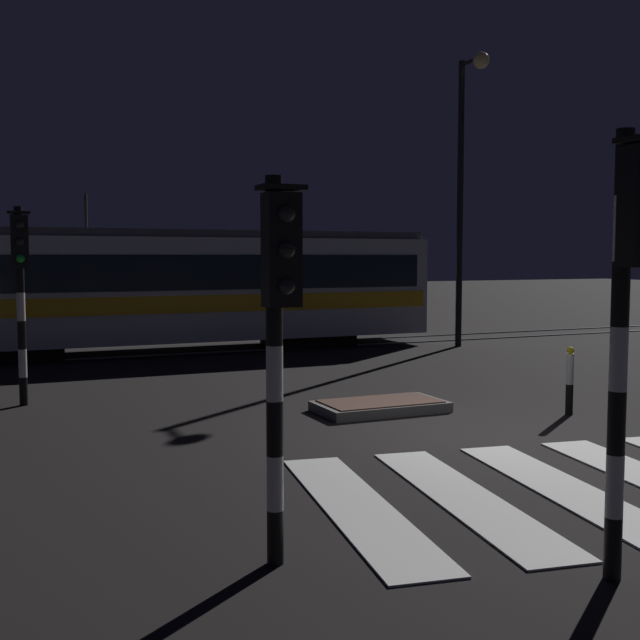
% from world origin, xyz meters
% --- Properties ---
extents(ground_plane, '(120.00, 120.00, 0.00)m').
position_xyz_m(ground_plane, '(0.00, 0.00, 0.00)').
color(ground_plane, black).
extents(rail_near, '(80.00, 0.12, 0.03)m').
position_xyz_m(rail_near, '(0.00, 10.81, 0.01)').
color(rail_near, '#59595E').
rests_on(rail_near, ground).
extents(rail_far, '(80.00, 0.12, 0.03)m').
position_xyz_m(rail_far, '(0.00, 12.25, 0.01)').
color(rail_far, '#59595E').
rests_on(rail_far, ground).
extents(crosswalk_zebra, '(7.21, 4.87, 0.02)m').
position_xyz_m(crosswalk_zebra, '(-0.00, -2.77, 0.01)').
color(crosswalk_zebra, silver).
rests_on(crosswalk_zebra, ground).
extents(traffic_island, '(2.13, 1.12, 0.18)m').
position_xyz_m(traffic_island, '(-0.35, 2.03, 0.09)').
color(traffic_island, slate).
rests_on(traffic_island, ground).
extents(traffic_light_corner_near_left, '(0.36, 0.42, 3.21)m').
position_xyz_m(traffic_light_corner_near_left, '(-4.23, -3.43, 2.12)').
color(traffic_light_corner_near_left, black).
rests_on(traffic_light_corner_near_left, ground).
extents(traffic_light_corner_far_left, '(0.36, 0.42, 3.41)m').
position_xyz_m(traffic_light_corner_far_left, '(-5.72, 4.91, 2.25)').
color(traffic_light_corner_far_left, black).
rests_on(traffic_light_corner_far_left, ground).
extents(traffic_light_kerb_mid_left, '(0.36, 0.42, 3.53)m').
position_xyz_m(traffic_light_kerb_mid_left, '(-1.89, -4.80, 2.33)').
color(traffic_light_kerb_mid_left, black).
rests_on(traffic_light_kerb_mid_left, ground).
extents(street_lamp_trackside_right, '(0.44, 1.21, 8.00)m').
position_xyz_m(street_lamp_trackside_right, '(6.17, 9.26, 5.00)').
color(street_lamp_trackside_right, black).
rests_on(street_lamp_trackside_right, ground).
extents(tram, '(14.58, 2.58, 4.15)m').
position_xyz_m(tram, '(-1.59, 11.53, 1.74)').
color(tram, silver).
rests_on(tram, ground).
extents(bollard_island_edge, '(0.12, 0.12, 1.11)m').
position_xyz_m(bollard_island_edge, '(2.31, 0.55, 0.56)').
color(bollard_island_edge, black).
rests_on(bollard_island_edge, ground).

